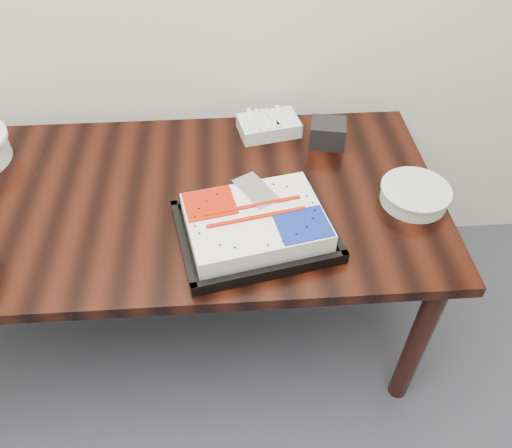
{
  "coord_description": "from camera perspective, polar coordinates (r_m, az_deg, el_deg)",
  "views": [
    {
      "loc": [
        0.2,
        0.75,
        1.86
      ],
      "look_at": [
        0.27,
        1.77,
        0.83
      ],
      "focal_mm": 35.0,
      "sensor_mm": 36.0,
      "label": 1
    }
  ],
  "objects": [
    {
      "name": "table",
      "position": [
        1.74,
        -9.51,
        1.13
      ],
      "size": [
        1.8,
        0.9,
        0.75
      ],
      "color": "black",
      "rests_on": "ground"
    },
    {
      "name": "cake_tray",
      "position": [
        1.5,
        -0.07,
        -0.17
      ],
      "size": [
        0.52,
        0.44,
        0.09
      ],
      "color": "black",
      "rests_on": "table"
    },
    {
      "name": "plate_stack",
      "position": [
        1.7,
        17.67,
        3.21
      ],
      "size": [
        0.23,
        0.23,
        0.05
      ],
      "color": "white",
      "rests_on": "table"
    },
    {
      "name": "fork_bag",
      "position": [
        1.93,
        1.45,
        11.23
      ],
      "size": [
        0.25,
        0.18,
        0.06
      ],
      "color": "silver",
      "rests_on": "table"
    },
    {
      "name": "napkin_box",
      "position": [
        1.88,
        8.19,
        10.24
      ],
      "size": [
        0.15,
        0.13,
        0.09
      ],
      "primitive_type": "cube",
      "rotation": [
        0.0,
        0.0,
        -0.2
      ],
      "color": "black",
      "rests_on": "table"
    }
  ]
}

